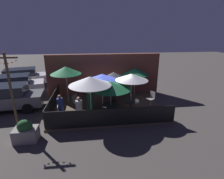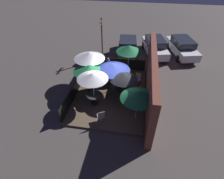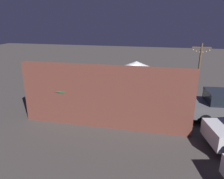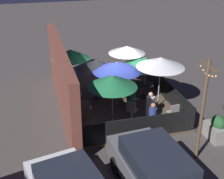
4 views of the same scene
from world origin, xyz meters
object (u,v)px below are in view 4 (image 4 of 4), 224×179
at_px(patio_chair_4, 86,108).
at_px(patron_1, 150,105).
at_px(patio_umbrella_1, 146,62).
at_px(patio_chair_1, 105,70).
at_px(dining_table_0, 97,88).
at_px(patio_umbrella_3, 112,81).
at_px(dining_table_1, 144,86).
at_px(planter_box, 217,129).
at_px(patio_chair_0, 173,112).
at_px(patio_chair_3, 77,94).
at_px(patron_0, 153,117).
at_px(patron_2, 131,99).
at_px(patio_umbrella_0, 96,64).
at_px(patio_umbrella_5, 117,67).
at_px(light_post, 203,106).
at_px(patio_umbrella_2, 127,50).
at_px(patio_umbrella_6, 71,54).
at_px(patio_chair_2, 132,110).
at_px(parked_car_0, 156,173).
at_px(dining_table_2, 126,78).
at_px(patio_umbrella_4, 161,62).

xyz_separation_m(patio_chair_4, patron_1, (-0.48, -2.81, -0.01)).
height_order(patio_umbrella_1, patio_chair_1, patio_umbrella_1).
bearing_deg(dining_table_0, patio_umbrella_3, 179.34).
height_order(dining_table_1, planter_box, planter_box).
height_order(patio_umbrella_1, patio_chair_0, patio_umbrella_1).
height_order(patio_chair_3, patio_chair_4, patio_chair_4).
height_order(patron_0, patron_2, patron_2).
xyz_separation_m(patio_umbrella_0, patron_1, (-2.23, -1.95, -1.33)).
relative_size(patio_umbrella_5, light_post, 0.59).
bearing_deg(dining_table_0, patio_chair_1, -22.85).
relative_size(patio_umbrella_2, patio_umbrella_3, 0.93).
bearing_deg(light_post, patio_umbrella_1, 2.56).
bearing_deg(patio_umbrella_6, patio_umbrella_1, -123.39).
height_order(patio_chair_2, parked_car_0, parked_car_0).
bearing_deg(patio_umbrella_0, patio_umbrella_3, 179.34).
height_order(dining_table_2, patron_2, patron_2).
bearing_deg(patio_umbrella_6, light_post, -153.67).
xyz_separation_m(patio_umbrella_0, dining_table_0, (0.00, 0.00, -1.23)).
relative_size(dining_table_0, planter_box, 0.86).
relative_size(patio_umbrella_4, patio_chair_4, 2.64).
bearing_deg(patio_umbrella_4, patio_chair_2, 118.55).
xyz_separation_m(dining_table_0, patron_0, (-3.32, -1.63, -0.05)).
bearing_deg(patio_umbrella_4, dining_table_1, 14.83).
distance_m(patio_umbrella_1, light_post, 4.95).
height_order(patron_1, patron_2, patron_2).
xyz_separation_m(patio_chair_4, parked_car_0, (-4.99, -1.22, 0.21)).
bearing_deg(patron_0, light_post, -32.35).
height_order(patio_umbrella_1, patio_umbrella_3, patio_umbrella_3).
xyz_separation_m(dining_table_1, light_post, (-4.94, -0.22, 1.44)).
xyz_separation_m(patio_umbrella_5, patron_1, (-1.42, -1.15, -1.42)).
relative_size(patio_umbrella_6, patio_chair_2, 2.27).
distance_m(dining_table_2, patio_chair_1, 1.74).
bearing_deg(patio_umbrella_5, light_post, -159.18).
bearing_deg(planter_box, patio_umbrella_3, 70.23).
bearing_deg(patio_umbrella_5, patio_chair_1, -3.47).
xyz_separation_m(patron_0, parked_car_0, (-3.42, 1.27, 0.19)).
bearing_deg(patio_chair_1, light_post, -15.65).
bearing_deg(dining_table_1, patio_chair_4, 112.10).
relative_size(patio_umbrella_5, patron_1, 2.00).
bearing_deg(dining_table_2, parked_car_0, 169.33).
bearing_deg(patio_umbrella_3, patio_umbrella_1, -42.08).
bearing_deg(patio_umbrella_0, patron_2, -141.94).
height_order(patio_chair_3, planter_box, patio_chair_3).
xyz_separation_m(patio_umbrella_5, dining_table_1, (0.35, -1.53, -1.34)).
bearing_deg(patio_chair_4, patio_chair_2, -83.82).
height_order(dining_table_0, patron_2, patron_2).
distance_m(patio_umbrella_0, patron_1, 3.25).
relative_size(patio_umbrella_1, patio_umbrella_4, 0.89).
height_order(patio_umbrella_5, patron_0, patio_umbrella_5).
bearing_deg(parked_car_0, dining_table_0, -2.18).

